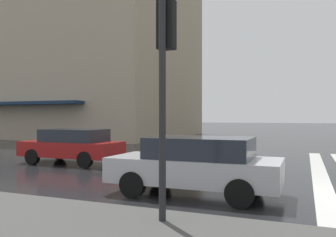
% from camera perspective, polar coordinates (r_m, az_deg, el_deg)
% --- Properties ---
extents(haussmann_block_mid, '(18.04, 28.27, 24.35)m').
position_cam_1_polar(haussmann_block_mid, '(40.38, -18.35, 14.59)').
color(haussmann_block_mid, tan).
rests_on(haussmann_block_mid, ground_plane).
extents(traffic_signal_post, '(0.44, 0.30, 3.77)m').
position_cam_1_polar(traffic_signal_post, '(5.95, -0.51, 9.56)').
color(traffic_signal_post, '#232326').
rests_on(traffic_signal_post, sidewalk_pavement).
extents(car_silver, '(1.85, 4.10, 1.41)m').
position_cam_1_polar(car_silver, '(8.41, 4.65, -7.55)').
color(car_silver, '#B7B7BC').
rests_on(car_silver, ground_plane).
extents(car_red, '(1.85, 4.10, 1.41)m').
position_cam_1_polar(car_red, '(14.50, -15.65, -4.29)').
color(car_red, maroon).
rests_on(car_red, ground_plane).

